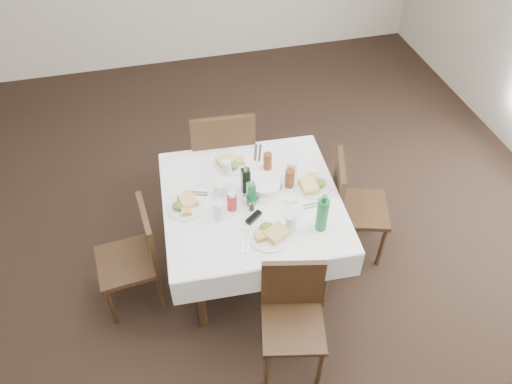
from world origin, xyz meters
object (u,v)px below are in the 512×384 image
chair_west (137,252)px  green_bottle (322,214)px  water_s (291,223)px  oil_cruet_green (251,193)px  chair_south (293,310)px  oil_cruet_dark (246,179)px  dining_table (252,207)px  water_n (227,168)px  water_w (219,211)px  chair_east (350,202)px  coffee_mug (221,190)px  water_e (292,169)px  bread_basket (265,187)px  chair_north (223,154)px  ketchup_bottle (232,202)px

chair_west → green_bottle: (1.20, -0.32, 0.40)m
water_s → oil_cruet_green: size_ratio=0.60×
chair_south → oil_cruet_dark: size_ratio=3.43×
dining_table → water_s: bearing=-62.5°
water_n → oil_cruet_dark: oil_cruet_dark is taller
chair_west → water_s: 1.09m
water_w → dining_table: bearing=26.5°
water_w → green_bottle: size_ratio=0.47×
chair_east → coffee_mug: chair_east is taller
water_e → oil_cruet_green: (-0.34, -0.19, 0.03)m
dining_table → chair_west: size_ratio=1.49×
water_n → water_w: (-0.13, -0.41, 0.01)m
chair_east → coffee_mug: bearing=177.0°
water_s → coffee_mug: (-0.37, 0.42, -0.02)m
chair_south → oil_cruet_green: oil_cruet_green is taller
water_e → oil_cruet_dark: (-0.35, -0.06, 0.03)m
chair_west → green_bottle: 1.30m
dining_table → bread_basket: bearing=26.9°
water_n → oil_cruet_green: size_ratio=0.54×
water_w → coffee_mug: 0.22m
chair_south → water_e: 0.99m
water_e → oil_cruet_green: 0.39m
green_bottle → dining_table: bearing=135.3°
chair_north → coffee_mug: bearing=-101.8°
chair_east → oil_cruet_green: oil_cruet_green is taller
chair_south → water_s: bearing=77.2°
oil_cruet_dark → green_bottle: 0.60m
chair_north → ketchup_bottle: (-0.09, -0.78, 0.24)m
bread_basket → chair_east: bearing=-1.5°
bread_basket → coffee_mug: size_ratio=1.59×
dining_table → chair_east: 0.79m
oil_cruet_dark → water_s: bearing=-65.4°
water_e → coffee_mug: bearing=-173.5°
chair_north → coffee_mug: size_ratio=6.85×
water_e → ketchup_bottle: size_ratio=0.99×
dining_table → ketchup_bottle: size_ratio=9.01×
water_s → coffee_mug: bearing=131.3°
oil_cruet_green → green_bottle: size_ratio=0.77×
oil_cruet_dark → coffee_mug: (-0.18, -0.00, -0.06)m
ketchup_bottle → water_e: bearing=23.6°
water_w → chair_west: bearing=173.0°
chair_south → coffee_mug: (-0.28, 0.83, 0.34)m
green_bottle → chair_north: bearing=111.8°
oil_cruet_green → ketchup_bottle: (-0.14, -0.02, -0.03)m
green_bottle → ketchup_bottle: bearing=149.6°
water_e → chair_south: bearing=-105.6°
coffee_mug → ketchup_bottle: bearing=-72.4°
water_w → oil_cruet_green: bearing=19.3°
chair_east → water_n: (-0.88, 0.25, 0.32)m
chair_east → bread_basket: (-0.67, 0.02, 0.30)m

